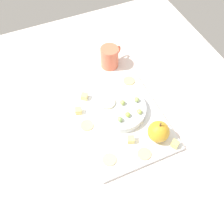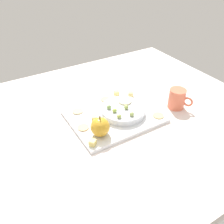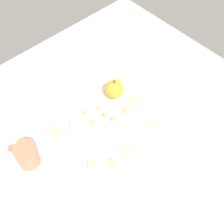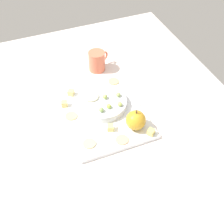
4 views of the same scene
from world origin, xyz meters
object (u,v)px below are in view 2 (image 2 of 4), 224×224
Objects in this scene: cheese_cube_2 at (116,93)px; cheese_cube_3 at (131,94)px; platter at (114,116)px; grape_2 at (108,106)px; cheese_cube_1 at (93,143)px; grape_0 at (115,110)px; cracker_1 at (106,99)px; apple_slice_0 at (125,101)px; cup at (177,99)px; grape_1 at (132,114)px; grape_3 at (119,116)px; grape_4 at (126,107)px; cracker_0 at (158,116)px; cheese_cube_0 at (94,118)px; cracker_3 at (83,127)px; cracker_2 at (78,111)px; apple_whole at (100,127)px; serving_dish at (123,111)px.

cheese_cube_2 and cheese_cube_3 have the same top height.
platter is 19.11× the size of grape_2.
grape_0 is at bearing 33.12° from cheese_cube_1.
apple_slice_0 is at bearing -65.81° from cracker_1.
cheese_cube_1 is (-14.51, -10.62, 1.69)cm from platter.
platter is 16.22× the size of cheese_cube_3.
cup reaches higher than cheese_cube_3.
grape_2 is at bearing 119.27° from grape_1.
grape_3 is at bearing -137.08° from cheese_cube_3.
grape_4 reaches higher than cheese_cube_3.
cup is at bearing 12.48° from cracker_0.
grape_0 is 0.34× the size of apple_slice_0.
apple_slice_0 is (14.19, 1.54, 1.79)cm from cheese_cube_0.
grape_4 is (4.79, -0.45, 0.05)cm from grape_0.
grape_1 is (16.59, -5.59, 3.04)cm from cracker_3.
cracker_2 reaches higher than platter.
apple_slice_0 is (-6.58, -5.45, 1.79)cm from cheese_cube_3.
apple_whole is at bearing -133.92° from cheese_cube_2.
cracker_1 is 2.36× the size of grape_1.
grape_2 is (6.52, 1.07, 2.26)cm from cheese_cube_0.
grape_0 is 3.40cm from grape_2.
grape_1 reaches higher than apple_slice_0.
apple_whole is 34.82cm from cup.
cracker_1 is (10.38, 10.01, -0.81)cm from cheese_cube_0.
cracker_0 is 2.36× the size of grape_3.
grape_3 is at bearing -96.19° from grape_0.
cracker_2 is (-19.05, -2.52, -0.81)cm from cheese_cube_2.
cracker_1 is at bearing 163.79° from cheese_cube_3.
cracker_0 is 11.74cm from cup.
cracker_1 is 19.65cm from cracker_3.
cracker_3 is (-3.48, 6.16, -3.05)cm from apple_whole.
platter is 3.86cm from serving_dish.
platter is 19.11× the size of grape_3.
grape_1 reaches higher than cheese_cube_1.
cheese_cube_2 is 0.50× the size of cracker_2.
cracker_1 is 10.21cm from grape_2.
cracker_3 is at bearing 171.65° from cup.
cracker_0 is 12.48cm from grape_4.
grape_1 is at bearing -105.00° from cheese_cube_2.
grape_4 is (-4.13, -13.46, 2.27)cm from cheese_cube_2.
apple_slice_0 reaches higher than cracker_1.
platter is 4.53cm from grape_2.
cheese_cube_1 is at bearing -177.34° from cracker_0.
cup is at bearing -23.47° from cracker_2.
apple_whole is 3.79× the size of grape_1.
platter is at bearing -161.34° from apple_slice_0.
grape_2 is at bearing 133.41° from platter.
grape_1 is at bearing -18.63° from cracker_3.
cheese_cube_0 is at bearing 59.90° from cheese_cube_1.
apple_slice_0 is (2.95, 8.88, -0.44)cm from grape_1.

